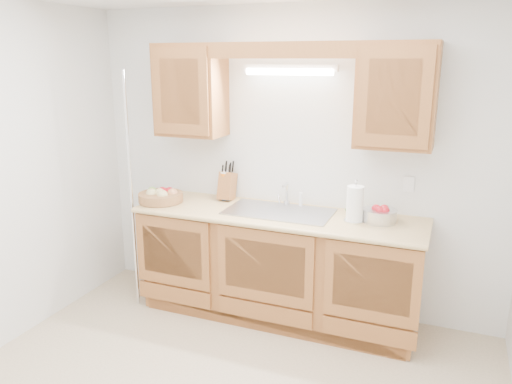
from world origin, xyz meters
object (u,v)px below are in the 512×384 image
at_px(knife_block, 227,185).
at_px(paper_towel, 355,204).
at_px(fruit_basket, 161,196).
at_px(apple_bowl, 380,214).

height_order(knife_block, paper_towel, knife_block).
relative_size(fruit_basket, knife_block, 1.28).
xyz_separation_m(paper_towel, apple_bowl, (0.18, 0.06, -0.08)).
bearing_deg(knife_block, paper_towel, -10.14).
xyz_separation_m(knife_block, paper_towel, (1.14, -0.20, 0.01)).
distance_m(knife_block, paper_towel, 1.16).
bearing_deg(apple_bowl, knife_block, 173.94).
xyz_separation_m(fruit_basket, paper_towel, (1.63, 0.08, 0.08)).
relative_size(knife_block, apple_bowl, 1.15).
bearing_deg(apple_bowl, paper_towel, -161.56).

